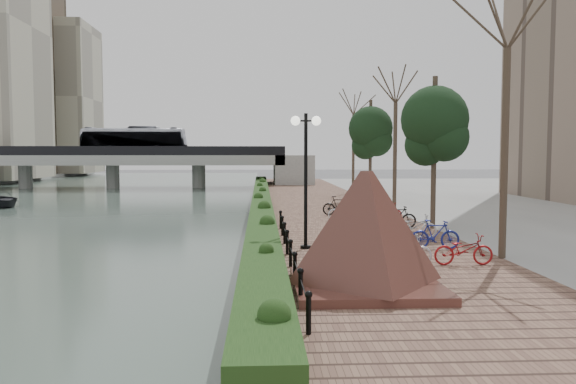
{
  "coord_description": "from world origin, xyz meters",
  "views": [
    {
      "loc": [
        0.55,
        -14.8,
        3.74
      ],
      "look_at": [
        1.77,
        10.06,
        2.0
      ],
      "focal_mm": 35.0,
      "sensor_mm": 36.0,
      "label": 1
    }
  ],
  "objects": [
    {
      "name": "promenade",
      "position": [
        4.0,
        17.5,
        0.25
      ],
      "size": [
        8.0,
        75.0,
        0.5
      ],
      "primitive_type": "cube",
      "color": "brown",
      "rests_on": "ground"
    },
    {
      "name": "ground",
      "position": [
        0.0,
        0.0,
        0.0
      ],
      "size": [
        220.0,
        220.0,
        0.0
      ],
      "primitive_type": "plane",
      "color": "#59595B",
      "rests_on": "ground"
    },
    {
      "name": "boat",
      "position": [
        -17.49,
        24.75,
        0.49
      ],
      "size": [
        5.36,
        5.59,
        0.94
      ],
      "primitive_type": "imported",
      "rotation": [
        0.0,
        0.0,
        0.66
      ],
      "color": "black",
      "rests_on": "river_water"
    },
    {
      "name": "river_water",
      "position": [
        -15.0,
        25.0,
        0.01
      ],
      "size": [
        30.0,
        130.0,
        0.02
      ],
      "primitive_type": "cube",
      "color": "#425349",
      "rests_on": "ground"
    },
    {
      "name": "pedestrian",
      "position": [
        4.0,
        6.55,
        1.41
      ],
      "size": [
        0.76,
        0.61,
        1.82
      ],
      "primitive_type": "imported",
      "rotation": [
        0.0,
        0.0,
        2.85
      ],
      "color": "brown",
      "rests_on": "promenade"
    },
    {
      "name": "bridge",
      "position": [
        -14.52,
        45.0,
        3.37
      ],
      "size": [
        36.0,
        10.77,
        6.5
      ],
      "color": "gray",
      "rests_on": "ground"
    },
    {
      "name": "street_trees",
      "position": [
        8.0,
        12.68,
        3.69
      ],
      "size": [
        3.2,
        37.12,
        6.8
      ],
      "color": "#372E20",
      "rests_on": "promenade"
    },
    {
      "name": "bicycle_parking",
      "position": [
        5.5,
        7.43,
        0.97
      ],
      "size": [
        2.4,
        14.69,
        1.0
      ],
      "color": "silver",
      "rests_on": "promenade"
    },
    {
      "name": "hedge",
      "position": [
        0.6,
        20.0,
        0.8
      ],
      "size": [
        1.1,
        56.0,
        0.6
      ],
      "primitive_type": "cube",
      "color": "#173312",
      "rests_on": "promenade"
    },
    {
      "name": "motorcycle",
      "position": [
        3.37,
        0.42,
        0.93
      ],
      "size": [
        0.87,
        1.43,
        0.86
      ],
      "primitive_type": null,
      "rotation": [
        0.0,
        0.0,
        0.35
      ],
      "color": "black",
      "rests_on": "promenade"
    },
    {
      "name": "lamppost",
      "position": [
        2.07,
        4.03,
        3.81
      ],
      "size": [
        1.02,
        0.32,
        4.56
      ],
      "color": "black",
      "rests_on": "promenade"
    },
    {
      "name": "granite_monument",
      "position": [
        3.04,
        -1.74,
        1.93
      ],
      "size": [
        4.22,
        4.22,
        2.82
      ],
      "color": "#44251D",
      "rests_on": "promenade"
    },
    {
      "name": "chain_fence",
      "position": [
        1.4,
        2.0,
        0.85
      ],
      "size": [
        0.1,
        14.1,
        0.7
      ],
      "color": "black",
      "rests_on": "promenade"
    }
  ]
}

